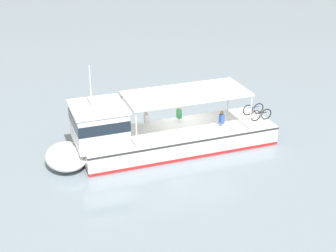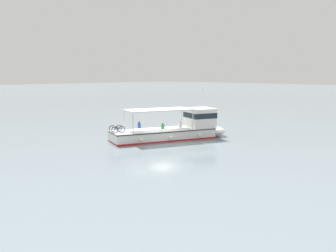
{
  "view_description": "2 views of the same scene",
  "coord_description": "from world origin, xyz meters",
  "views": [
    {
      "loc": [
        19.83,
        -17.62,
        12.74
      ],
      "look_at": [
        1.02,
        -1.73,
        1.4
      ],
      "focal_mm": 53.15,
      "sensor_mm": 36.0,
      "label": 1
    },
    {
      "loc": [
        -25.46,
        24.68,
        6.81
      ],
      "look_at": [
        1.02,
        -1.73,
        1.4
      ],
      "focal_mm": 38.91,
      "sensor_mm": 36.0,
      "label": 2
    }
  ],
  "objects": [
    {
      "name": "ground_plane",
      "position": [
        0.0,
        0.0,
        0.0
      ],
      "size": [
        400.0,
        400.0,
        0.0
      ],
      "primitive_type": "plane",
      "color": "gray"
    },
    {
      "name": "ferry_main",
      "position": [
        0.67,
        -2.68,
        1.02
      ],
      "size": [
        7.3,
        12.99,
        5.32
      ],
      "color": "white",
      "rests_on": "ground"
    }
  ]
}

